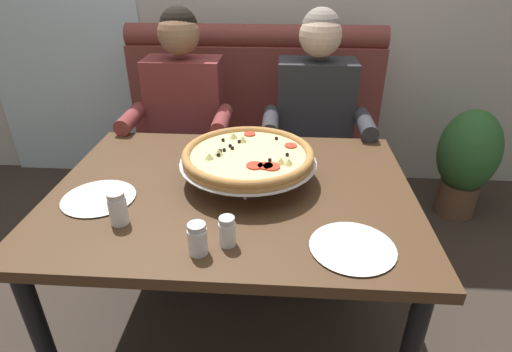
{
  "coord_description": "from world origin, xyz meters",
  "views": [
    {
      "loc": [
        0.17,
        -1.31,
        1.5
      ],
      "look_at": [
        0.09,
        0.0,
        0.78
      ],
      "focal_mm": 28.74,
      "sensor_mm": 36.0,
      "label": 1
    }
  ],
  "objects_px": {
    "plate_near_right": "(353,246)",
    "shaker_parmesan": "(118,210)",
    "booth_bench": "(252,155)",
    "diner_right": "(315,126)",
    "plate_near_left": "(98,196)",
    "pizza": "(248,156)",
    "diner_left": "(182,122)",
    "potted_plant": "(467,159)",
    "dining_table": "(233,206)",
    "shaker_oregano": "(227,233)",
    "shaker_pepper_flakes": "(198,241)"
  },
  "relations": [
    {
      "from": "diner_left",
      "to": "diner_right",
      "type": "xyz_separation_m",
      "value": [
        0.7,
        0.0,
        0.0
      ]
    },
    {
      "from": "booth_bench",
      "to": "shaker_pepper_flakes",
      "type": "bearing_deg",
      "value": -92.37
    },
    {
      "from": "pizza",
      "to": "shaker_pepper_flakes",
      "type": "relative_size",
      "value": 5.12
    },
    {
      "from": "potted_plant",
      "to": "booth_bench",
      "type": "bearing_deg",
      "value": -177.36
    },
    {
      "from": "diner_right",
      "to": "shaker_oregano",
      "type": "height_order",
      "value": "diner_right"
    },
    {
      "from": "shaker_parmesan",
      "to": "pizza",
      "type": "bearing_deg",
      "value": 38.07
    },
    {
      "from": "shaker_oregano",
      "to": "potted_plant",
      "type": "bearing_deg",
      "value": 46.44
    },
    {
      "from": "shaker_oregano",
      "to": "plate_near_right",
      "type": "bearing_deg",
      "value": 0.56
    },
    {
      "from": "plate_near_left",
      "to": "potted_plant",
      "type": "distance_m",
      "value": 2.14
    },
    {
      "from": "potted_plant",
      "to": "pizza",
      "type": "bearing_deg",
      "value": -142.65
    },
    {
      "from": "dining_table",
      "to": "diner_left",
      "type": "bearing_deg",
      "value": 116.6
    },
    {
      "from": "diner_left",
      "to": "shaker_oregano",
      "type": "xyz_separation_m",
      "value": [
        0.37,
        -1.03,
        0.06
      ]
    },
    {
      "from": "shaker_pepper_flakes",
      "to": "potted_plant",
      "type": "bearing_deg",
      "value": 45.63
    },
    {
      "from": "plate_near_right",
      "to": "shaker_parmesan",
      "type": "bearing_deg",
      "value": 173.41
    },
    {
      "from": "dining_table",
      "to": "shaker_pepper_flakes",
      "type": "bearing_deg",
      "value": -98.39
    },
    {
      "from": "booth_bench",
      "to": "plate_near_right",
      "type": "height_order",
      "value": "booth_bench"
    },
    {
      "from": "plate_near_right",
      "to": "potted_plant",
      "type": "xyz_separation_m",
      "value": [
        0.92,
        1.36,
        -0.35
      ]
    },
    {
      "from": "plate_near_right",
      "to": "dining_table",
      "type": "bearing_deg",
      "value": 140.25
    },
    {
      "from": "pizza",
      "to": "shaker_parmesan",
      "type": "bearing_deg",
      "value": -141.93
    },
    {
      "from": "shaker_pepper_flakes",
      "to": "booth_bench",
      "type": "bearing_deg",
      "value": 87.63
    },
    {
      "from": "pizza",
      "to": "shaker_pepper_flakes",
      "type": "distance_m",
      "value": 0.46
    },
    {
      "from": "pizza",
      "to": "plate_near_right",
      "type": "height_order",
      "value": "pizza"
    },
    {
      "from": "diner_right",
      "to": "shaker_oregano",
      "type": "relative_size",
      "value": 13.29
    },
    {
      "from": "diner_left",
      "to": "plate_near_left",
      "type": "height_order",
      "value": "diner_left"
    },
    {
      "from": "dining_table",
      "to": "potted_plant",
      "type": "height_order",
      "value": "dining_table"
    },
    {
      "from": "dining_table",
      "to": "diner_left",
      "type": "distance_m",
      "value": 0.78
    },
    {
      "from": "diner_right",
      "to": "plate_near_right",
      "type": "bearing_deg",
      "value": -87.46
    },
    {
      "from": "booth_bench",
      "to": "dining_table",
      "type": "xyz_separation_m",
      "value": [
        0.0,
        -0.97,
        0.25
      ]
    },
    {
      "from": "shaker_parmesan",
      "to": "shaker_oregano",
      "type": "bearing_deg",
      "value": -13.72
    },
    {
      "from": "diner_left",
      "to": "plate_near_right",
      "type": "xyz_separation_m",
      "value": [
        0.75,
        -1.03,
        0.03
      ]
    },
    {
      "from": "diner_left",
      "to": "pizza",
      "type": "distance_m",
      "value": 0.77
    },
    {
      "from": "plate_near_left",
      "to": "shaker_parmesan",
      "type": "bearing_deg",
      "value": -46.84
    },
    {
      "from": "shaker_parmesan",
      "to": "plate_near_right",
      "type": "relative_size",
      "value": 0.44
    },
    {
      "from": "diner_right",
      "to": "potted_plant",
      "type": "xyz_separation_m",
      "value": [
        0.97,
        0.33,
        -0.32
      ]
    },
    {
      "from": "booth_bench",
      "to": "diner_right",
      "type": "relative_size",
      "value": 1.22
    },
    {
      "from": "booth_bench",
      "to": "potted_plant",
      "type": "bearing_deg",
      "value": 2.64
    },
    {
      "from": "shaker_pepper_flakes",
      "to": "plate_near_left",
      "type": "bearing_deg",
      "value": 146.77
    },
    {
      "from": "diner_left",
      "to": "potted_plant",
      "type": "xyz_separation_m",
      "value": [
        1.67,
        0.33,
        -0.32
      ]
    },
    {
      "from": "shaker_pepper_flakes",
      "to": "potted_plant",
      "type": "distance_m",
      "value": 2.0
    },
    {
      "from": "shaker_oregano",
      "to": "plate_near_right",
      "type": "xyz_separation_m",
      "value": [
        0.37,
        0.0,
        -0.03
      ]
    },
    {
      "from": "pizza",
      "to": "diner_right",
      "type": "bearing_deg",
      "value": 65.05
    },
    {
      "from": "shaker_pepper_flakes",
      "to": "plate_near_right",
      "type": "distance_m",
      "value": 0.46
    },
    {
      "from": "booth_bench",
      "to": "plate_near_left",
      "type": "relative_size",
      "value": 6.05
    },
    {
      "from": "diner_left",
      "to": "shaker_pepper_flakes",
      "type": "relative_size",
      "value": 12.73
    },
    {
      "from": "diner_right",
      "to": "potted_plant",
      "type": "height_order",
      "value": "diner_right"
    },
    {
      "from": "booth_bench",
      "to": "shaker_oregano",
      "type": "bearing_deg",
      "value": -88.92
    },
    {
      "from": "dining_table",
      "to": "shaker_pepper_flakes",
      "type": "xyz_separation_m",
      "value": [
        -0.06,
        -0.38,
        0.12
      ]
    },
    {
      "from": "diner_right",
      "to": "plate_near_left",
      "type": "bearing_deg",
      "value": -135.29
    },
    {
      "from": "diner_right",
      "to": "diner_left",
      "type": "bearing_deg",
      "value": 180.0
    },
    {
      "from": "shaker_pepper_flakes",
      "to": "potted_plant",
      "type": "xyz_separation_m",
      "value": [
        1.37,
        1.4,
        -0.38
      ]
    }
  ]
}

